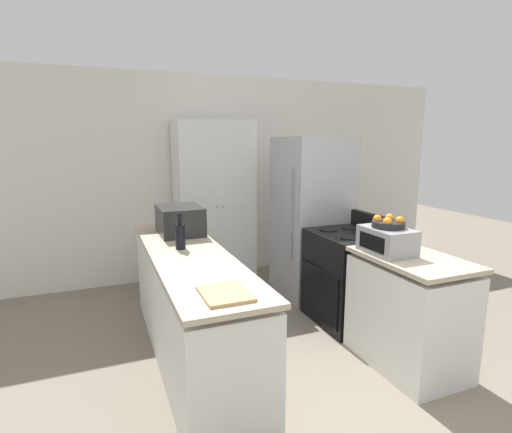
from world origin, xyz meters
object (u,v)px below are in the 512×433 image
Objects in this scene: microwave at (180,220)px; wine_bottle at (180,236)px; refrigerator at (311,217)px; stove at (348,277)px; toaster_oven at (387,241)px; pantry_cabinet at (214,203)px; fruit_bowl at (388,223)px.

microwave is 1.71× the size of wine_bottle.
refrigerator is at bearing 7.95° from microwave.
stove is 0.58× the size of refrigerator.
refrigerator reaches higher than toaster_oven.
toaster_oven is at bearing -72.50° from pantry_cabinet.
toaster_oven is at bearing -101.85° from stove.
pantry_cabinet is 1.77m from wine_bottle.
wine_bottle and fruit_bowl have the same top height.
stove is at bearing -92.44° from refrigerator.
stove is 1.74m from microwave.
pantry_cabinet reaches higher than toaster_oven.
toaster_oven reaches higher than stove.
wine_bottle is at bearing 178.52° from stove.
refrigerator is 1.58m from microwave.
toaster_oven is (1.38, -1.29, -0.03)m from microwave.
pantry_cabinet reaches higher than refrigerator.
wine_bottle is at bearing -155.34° from refrigerator.
pantry_cabinet is at bearing 58.57° from microwave.
pantry_cabinet is 6.71× the size of wine_bottle.
refrigerator is 1.52m from toaster_oven.
toaster_oven is (1.49, -0.74, -0.01)m from wine_bottle.
pantry_cabinet reaches higher than stove.
wine_bottle is (-1.64, 0.04, 0.56)m from stove.
wine_bottle reaches higher than microwave.
pantry_cabinet reaches higher than microwave.
wine_bottle is at bearing 154.15° from fruit_bowl.
refrigerator is at bearing 87.56° from stove.
microwave is (-1.53, 0.59, 0.58)m from stove.
pantry_cabinet is 1.24m from refrigerator.
pantry_cabinet reaches higher than wine_bottle.
refrigerator is at bearing 83.62° from fruit_bowl.
fruit_bowl is at bearing 40.70° from toaster_oven.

